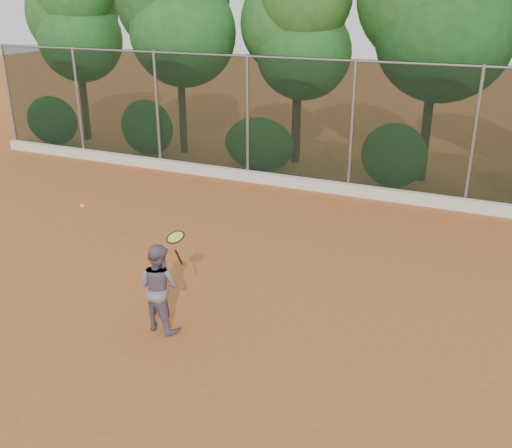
% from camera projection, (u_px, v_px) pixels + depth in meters
% --- Properties ---
extents(ground, '(80.00, 80.00, 0.00)m').
position_uv_depth(ground, '(231.00, 313.00, 9.54)').
color(ground, '#AE5C29').
rests_on(ground, ground).
extents(concrete_curb, '(24.00, 0.20, 0.30)m').
position_uv_depth(concrete_curb, '(346.00, 189.00, 15.24)').
color(concrete_curb, silver).
rests_on(concrete_curb, ground).
extents(tennis_player, '(0.77, 0.63, 1.45)m').
position_uv_depth(tennis_player, '(159.00, 287.00, 8.87)').
color(tennis_player, slate).
rests_on(tennis_player, ground).
extents(chainlink_fence, '(24.09, 0.09, 3.50)m').
position_uv_depth(chainlink_fence, '(352.00, 124.00, 14.76)').
color(chainlink_fence, black).
rests_on(chainlink_fence, ground).
extents(foliage_backdrop, '(23.70, 3.63, 7.55)m').
position_uv_depth(foliage_backdrop, '(358.00, 18.00, 15.71)').
color(foliage_backdrop, '#3C2B17').
rests_on(foliage_backdrop, ground).
extents(tennis_racket, '(0.36, 0.35, 0.56)m').
position_uv_depth(tennis_racket, '(176.00, 240.00, 8.37)').
color(tennis_racket, black).
rests_on(tennis_racket, ground).
extents(tennis_ball_in_flight, '(0.07, 0.07, 0.07)m').
position_uv_depth(tennis_ball_in_flight, '(82.00, 206.00, 9.53)').
color(tennis_ball_in_flight, '#CDF136').
rests_on(tennis_ball_in_flight, ground).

